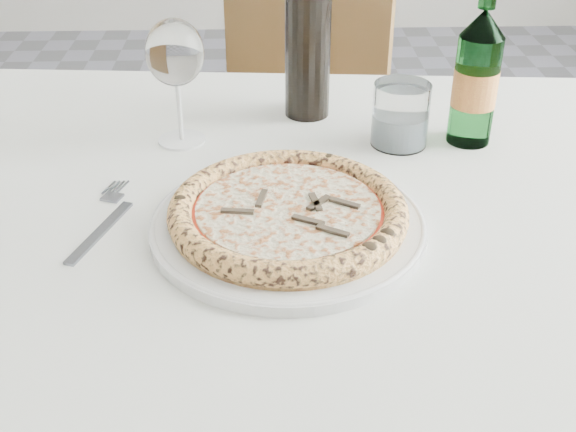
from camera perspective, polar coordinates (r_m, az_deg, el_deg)
name	(u,v)px	position (r m, az deg, el deg)	size (l,w,h in m)	color
dining_table	(286,241)	(1.03, -0.19, -2.02)	(1.57, 1.00, 0.76)	brown
chair_far	(292,108)	(1.80, 0.33, 8.51)	(0.55, 0.55, 0.93)	brown
plate	(288,224)	(0.89, 0.00, -0.61)	(0.34, 0.34, 0.02)	white
pizza	(288,212)	(0.88, 0.00, 0.35)	(0.30, 0.30, 0.03)	tan
fork	(104,221)	(0.94, -14.33, -0.35)	(0.06, 0.20, 0.00)	slate
wine_glass	(175,56)	(1.08, -8.93, 12.42)	(0.09, 0.09, 0.19)	white
tumbler	(400,119)	(1.10, 8.85, 7.61)	(0.08, 0.08, 0.10)	silver
beer_bottle	(476,78)	(1.11, 14.66, 10.53)	(0.07, 0.07, 0.26)	#4C8D58
wine_bottle	(308,39)	(1.17, 1.58, 13.81)	(0.07, 0.07, 0.30)	black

